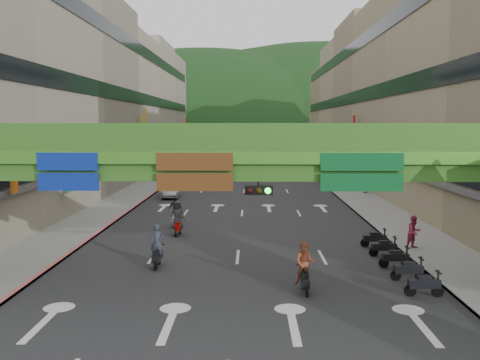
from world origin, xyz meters
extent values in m
plane|color=black|center=(0.00, 0.00, 0.00)|extent=(320.00, 320.00, 0.00)
cube|color=#28282B|center=(0.00, 50.00, 0.01)|extent=(18.00, 140.00, 0.02)
cube|color=gray|center=(-11.00, 50.00, 0.07)|extent=(4.00, 140.00, 0.15)
cube|color=gray|center=(11.00, 50.00, 0.07)|extent=(4.00, 140.00, 0.15)
cube|color=#CC5959|center=(-9.10, 50.00, 0.09)|extent=(0.20, 140.00, 0.18)
cube|color=gray|center=(9.10, 50.00, 0.09)|extent=(0.20, 140.00, 0.18)
cube|color=#9E937F|center=(-19.00, 50.00, 9.50)|extent=(12.00, 95.00, 19.00)
cube|color=black|center=(-12.95, 50.00, 4.20)|extent=(0.08, 90.25, 1.40)
cube|color=black|center=(-12.95, 50.00, 10.20)|extent=(0.08, 90.25, 1.40)
cube|color=black|center=(-12.95, 50.00, 16.20)|extent=(0.08, 90.25, 1.40)
cube|color=gray|center=(19.00, 50.00, 9.50)|extent=(12.00, 95.00, 19.00)
cube|color=black|center=(12.95, 50.00, 4.20)|extent=(0.08, 90.25, 1.40)
cube|color=black|center=(12.95, 50.00, 10.20)|extent=(0.08, 90.25, 1.40)
cube|color=black|center=(12.95, 50.00, 16.20)|extent=(0.08, 90.25, 1.40)
cube|color=#4C9E2D|center=(0.00, 6.00, 5.75)|extent=(28.00, 2.20, 0.50)
cube|color=#387223|center=(0.00, 6.00, 5.15)|extent=(28.00, 1.76, 0.70)
cube|color=#387223|center=(0.00, 4.96, 6.55)|extent=(28.00, 0.12, 1.10)
cube|color=#387223|center=(0.00, 7.04, 6.55)|extent=(28.00, 0.12, 1.10)
cube|color=navy|center=(-6.50, 4.92, 5.15)|extent=(2.40, 0.12, 1.50)
cube|color=#593314|center=(-1.50, 4.92, 5.15)|extent=(3.00, 0.12, 1.50)
cube|color=#0C5926|center=(5.00, 4.92, 5.15)|extent=(3.20, 0.12, 1.50)
cube|color=black|center=(1.00, 4.77, 4.50)|extent=(1.10, 0.28, 0.35)
cube|color=#4C9E2D|center=(0.00, 65.00, 5.75)|extent=(28.00, 2.20, 0.50)
cube|color=#387223|center=(0.00, 65.00, 5.15)|extent=(28.00, 1.76, 0.70)
cube|color=#4C9E2D|center=(-11.00, 65.00, 2.40)|extent=(0.60, 0.60, 4.80)
cube|color=#4C9E2D|center=(11.00, 65.00, 2.40)|extent=(0.60, 0.60, 4.80)
cube|color=#387223|center=(0.00, 63.96, 6.55)|extent=(28.00, 0.12, 1.10)
cube|color=#387223|center=(0.00, 66.04, 6.55)|extent=(28.00, 0.12, 1.10)
ellipsoid|color=#1C4419|center=(-15.00, 160.00, 0.00)|extent=(168.00, 140.00, 112.00)
ellipsoid|color=#1C4419|center=(25.00, 180.00, 0.00)|extent=(208.00, 176.00, 128.00)
cylinder|color=black|center=(0.00, 30.00, 6.20)|extent=(26.00, 0.03, 0.03)
cone|color=red|center=(-12.50, 30.00, 5.95)|extent=(0.36, 0.36, 0.40)
cone|color=gold|center=(-10.23, 30.00, 5.95)|extent=(0.36, 0.36, 0.40)
cone|color=#193FB2|center=(-7.95, 30.00, 5.95)|extent=(0.36, 0.36, 0.40)
cone|color=silver|center=(-5.68, 30.00, 5.95)|extent=(0.36, 0.36, 0.40)
cone|color=#198C33|center=(-3.41, 30.00, 5.95)|extent=(0.36, 0.36, 0.40)
cone|color=orange|center=(-1.14, 30.00, 5.95)|extent=(0.36, 0.36, 0.40)
cone|color=red|center=(1.14, 30.00, 5.95)|extent=(0.36, 0.36, 0.40)
cone|color=gold|center=(3.41, 30.00, 5.95)|extent=(0.36, 0.36, 0.40)
cone|color=#193FB2|center=(5.68, 30.00, 5.95)|extent=(0.36, 0.36, 0.40)
cone|color=silver|center=(7.95, 30.00, 5.95)|extent=(0.36, 0.36, 0.40)
cone|color=#198C33|center=(10.23, 30.00, 5.95)|extent=(0.36, 0.36, 0.40)
cone|color=orange|center=(12.50, 30.00, 5.95)|extent=(0.36, 0.36, 0.40)
cube|color=black|center=(-3.91, 9.85, 0.55)|extent=(0.37, 1.30, 0.35)
cube|color=black|center=(-3.91, 9.85, 0.80)|extent=(0.31, 0.55, 0.18)
cube|color=black|center=(-3.92, 10.40, 1.05)|extent=(0.55, 0.07, 0.06)
cylinder|color=black|center=(-3.92, 10.40, 0.25)|extent=(0.11, 0.50, 0.50)
cylinder|color=black|center=(-3.90, 9.30, 0.25)|extent=(0.11, 0.50, 0.50)
imported|color=#343C4C|center=(-3.91, 9.85, 1.26)|extent=(0.67, 0.44, 1.82)
cube|color=black|center=(2.97, 6.04, 0.55)|extent=(0.43, 1.32, 0.35)
cube|color=black|center=(2.97, 6.04, 0.80)|extent=(0.33, 0.57, 0.18)
cube|color=black|center=(2.94, 6.59, 1.05)|extent=(0.55, 0.09, 0.06)
cylinder|color=black|center=(2.94, 6.59, 0.25)|extent=(0.13, 0.51, 0.50)
cylinder|color=black|center=(3.00, 5.49, 0.25)|extent=(0.13, 0.51, 0.50)
imported|color=brown|center=(2.97, 6.04, 1.27)|extent=(0.94, 0.75, 1.85)
cube|color=#97959C|center=(-4.49, 20.37, 0.55)|extent=(0.61, 1.34, 0.35)
cube|color=#97959C|center=(-4.49, 20.37, 0.80)|extent=(0.41, 0.60, 0.18)
cube|color=#97959C|center=(-4.61, 20.91, 1.05)|extent=(0.55, 0.17, 0.06)
cylinder|color=black|center=(-4.61, 20.91, 0.25)|extent=(0.20, 0.51, 0.50)
cylinder|color=black|center=(-4.38, 19.83, 0.25)|extent=(0.20, 0.51, 0.50)
imported|color=#222F36|center=(-4.49, 20.37, 1.22)|extent=(1.09, 0.63, 1.75)
cube|color=#8B0604|center=(-3.96, 17.53, 0.55)|extent=(0.52, 1.33, 0.35)
cube|color=#8B0604|center=(-3.96, 17.53, 0.80)|extent=(0.37, 0.58, 0.18)
cube|color=#8B0604|center=(-3.89, 18.08, 1.05)|extent=(0.55, 0.13, 0.06)
cylinder|color=black|center=(-3.89, 18.08, 0.25)|extent=(0.16, 0.51, 0.50)
cylinder|color=black|center=(-4.03, 16.98, 0.25)|extent=(0.16, 0.51, 0.50)
imported|color=#38383F|center=(-3.96, 17.53, 1.28)|extent=(0.98, 0.71, 1.87)
cube|color=black|center=(7.80, 5.60, 0.55)|extent=(1.32, 0.43, 0.35)
cube|color=black|center=(7.80, 5.60, 0.80)|extent=(0.57, 0.33, 0.18)
cube|color=black|center=(8.35, 5.57, 1.05)|extent=(0.09, 0.55, 0.06)
cylinder|color=black|center=(8.35, 5.57, 0.25)|extent=(0.51, 0.13, 0.50)
cylinder|color=black|center=(7.25, 5.63, 0.25)|extent=(0.51, 0.13, 0.50)
cube|color=black|center=(7.80, 7.80, 0.55)|extent=(1.32, 0.43, 0.35)
cube|color=black|center=(7.80, 7.80, 0.80)|extent=(0.57, 0.33, 0.18)
cube|color=black|center=(8.35, 7.77, 1.05)|extent=(0.09, 0.55, 0.06)
cylinder|color=black|center=(8.35, 7.77, 0.25)|extent=(0.51, 0.13, 0.50)
cylinder|color=black|center=(7.25, 7.83, 0.25)|extent=(0.51, 0.13, 0.50)
cube|color=black|center=(7.80, 10.00, 0.55)|extent=(1.32, 0.43, 0.35)
cube|color=black|center=(7.80, 10.00, 0.80)|extent=(0.57, 0.33, 0.18)
cube|color=black|center=(8.35, 9.97, 1.05)|extent=(0.09, 0.55, 0.06)
cylinder|color=black|center=(8.35, 9.97, 0.25)|extent=(0.51, 0.13, 0.50)
cylinder|color=black|center=(7.25, 10.03, 0.25)|extent=(0.51, 0.13, 0.50)
cube|color=black|center=(7.80, 12.20, 0.55)|extent=(1.32, 0.43, 0.35)
cube|color=black|center=(7.80, 12.20, 0.80)|extent=(0.57, 0.33, 0.18)
cube|color=black|center=(8.35, 12.17, 1.05)|extent=(0.09, 0.55, 0.06)
cylinder|color=black|center=(8.35, 12.17, 0.25)|extent=(0.51, 0.13, 0.50)
cylinder|color=black|center=(7.25, 12.23, 0.25)|extent=(0.51, 0.13, 0.50)
cube|color=black|center=(7.80, 14.40, 0.55)|extent=(1.32, 0.43, 0.35)
cube|color=black|center=(7.80, 14.40, 0.80)|extent=(0.57, 0.33, 0.18)
cube|color=black|center=(8.35, 14.37, 1.05)|extent=(0.09, 0.55, 0.06)
cylinder|color=black|center=(8.35, 14.37, 0.25)|extent=(0.51, 0.13, 0.50)
cylinder|color=black|center=(7.25, 14.43, 0.25)|extent=(0.51, 0.13, 0.50)
imported|color=#A6A5AC|center=(-7.00, 35.00, 0.74)|extent=(1.96, 4.62, 1.48)
imported|color=yellow|center=(2.00, 62.19, 0.66)|extent=(1.92, 3.99, 1.31)
imported|color=#B42C4F|center=(9.80, 13.64, 0.92)|extent=(1.12, 1.04, 1.84)
imported|color=black|center=(12.20, 37.61, 0.83)|extent=(1.03, 0.91, 1.66)
imported|color=#2E3E57|center=(12.20, 37.58, 0.88)|extent=(0.85, 0.57, 1.76)
camera|label=1|loc=(0.70, -15.83, 7.07)|focal=40.00mm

